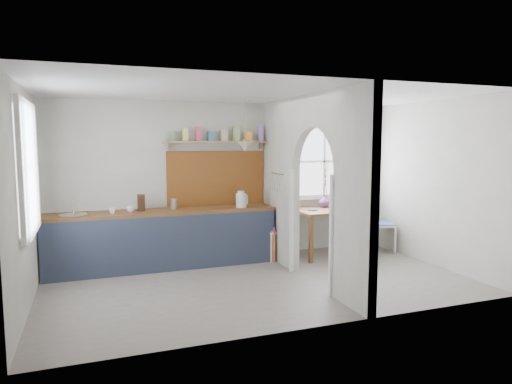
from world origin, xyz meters
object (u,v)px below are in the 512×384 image
object	(u,v)px
chair_left	(278,229)
chair_right	(381,223)
dining_table	(331,232)
vase	(325,201)
kettle	(241,199)

from	to	relation	value
chair_left	chair_right	xyz separation A→B (m)	(1.93, -0.16, -0.00)
dining_table	chair_right	size ratio (longest dim) A/B	1.29
chair_left	vase	world-z (taller)	vase
dining_table	kettle	world-z (taller)	kettle
chair_left	vase	size ratio (longest dim) A/B	4.71
chair_right	vase	bearing A→B (deg)	95.25
dining_table	chair_left	xyz separation A→B (m)	(-0.95, 0.09, 0.10)
dining_table	vase	xyz separation A→B (m)	(-0.00, 0.22, 0.51)
chair_right	kettle	world-z (taller)	kettle
vase	kettle	bearing A→B (deg)	-174.42
chair_right	chair_left	bearing A→B (deg)	106.79
dining_table	kettle	distance (m)	1.73
kettle	chair_left	bearing A→B (deg)	8.75
vase	chair_right	bearing A→B (deg)	-16.23
dining_table	chair_right	xyz separation A→B (m)	(0.98, -0.07, 0.10)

